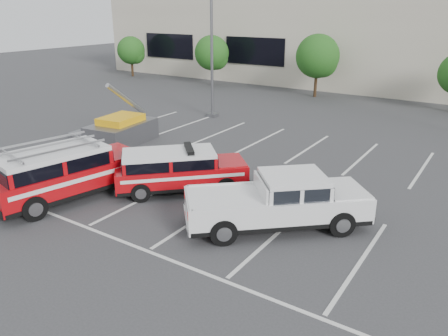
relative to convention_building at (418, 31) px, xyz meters
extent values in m
plane|color=#353537|center=(-0.18, -31.86, -4.72)|extent=(120.00, 120.00, 0.00)
cube|color=silver|center=(-0.18, -27.36, -4.71)|extent=(23.00, 15.00, 0.01)
cube|color=beige|center=(-0.18, 0.14, -0.72)|extent=(60.00, 15.00, 8.00)
cylinder|color=#3F2B19|center=(-25.18, -9.86, -3.96)|extent=(0.24, 0.24, 1.51)
sphere|color=#175516|center=(-25.18, -9.86, -2.11)|extent=(2.77, 2.77, 2.77)
sphere|color=#175516|center=(-24.78, -9.66, -2.53)|extent=(1.85, 1.85, 1.85)
cylinder|color=#3F2B19|center=(-15.18, -9.86, -3.88)|extent=(0.24, 0.24, 1.67)
sphere|color=#175516|center=(-15.18, -9.86, -1.84)|extent=(3.07, 3.07, 3.07)
sphere|color=#175516|center=(-14.78, -9.66, -2.30)|extent=(2.05, 2.05, 2.05)
cylinder|color=#3F2B19|center=(-5.18, -9.86, -3.80)|extent=(0.24, 0.24, 1.84)
sphere|color=#175516|center=(-5.18, -9.86, -1.56)|extent=(3.37, 3.37, 3.37)
sphere|color=#175516|center=(-4.78, -9.66, -2.07)|extent=(2.24, 2.24, 2.24)
cube|color=#59595E|center=(-8.18, -19.86, -4.62)|extent=(0.60, 0.60, 0.20)
cylinder|color=#59595E|center=(-8.18, -19.86, 0.28)|extent=(0.18, 0.18, 10.00)
cube|color=#A8080D|center=(-2.21, -30.54, -4.03)|extent=(4.81, 4.77, 0.76)
cube|color=black|center=(-2.53, -30.85, -3.45)|extent=(3.68, 3.66, 0.40)
cube|color=silver|center=(-2.53, -30.85, -3.18)|extent=(3.60, 3.58, 0.14)
cube|color=black|center=(-1.98, -30.31, -3.04)|extent=(1.12, 1.13, 0.14)
cube|color=silver|center=(2.24, -31.23, -3.96)|extent=(5.64, 5.34, 0.84)
cube|color=black|center=(2.63, -30.88, -3.32)|extent=(2.75, 2.73, 0.44)
cube|color=silver|center=(2.63, -30.88, -3.02)|extent=(2.69, 2.67, 0.16)
cube|color=#A8080D|center=(-5.31, -33.34, -3.89)|extent=(3.31, 5.88, 0.91)
cube|color=black|center=(-5.43, -33.87, -3.20)|extent=(2.77, 4.14, 0.48)
cube|color=silver|center=(-5.43, -33.87, -2.87)|extent=(2.71, 4.06, 0.17)
cube|color=#A5A5A8|center=(-5.43, -33.87, -2.57)|extent=(2.75, 3.78, 0.07)
cube|color=#59595E|center=(-8.80, -27.29, -4.18)|extent=(2.57, 3.78, 1.09)
cube|color=#F2AC0E|center=(-8.80, -27.29, -3.48)|extent=(1.82, 2.34, 0.40)
cylinder|color=#A5A5A8|center=(-8.87, -26.70, -2.54)|extent=(0.57, 2.90, 2.12)
cube|color=#59595E|center=(-10.23, -28.65, -4.37)|extent=(1.12, 1.29, 0.69)
camera|label=1|loc=(7.84, -42.79, 2.02)|focal=35.00mm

